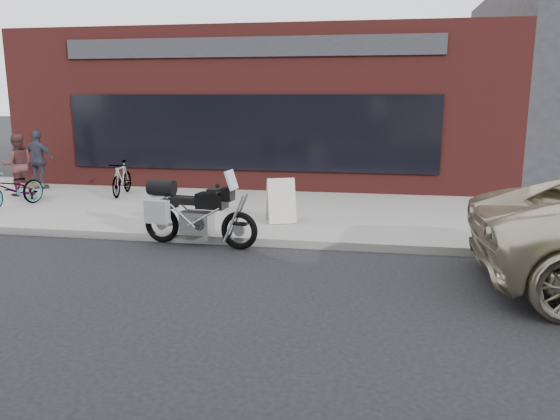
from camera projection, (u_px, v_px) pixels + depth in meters
ground at (238, 349)px, 5.87m from camera, size 120.00×120.00×0.00m
near_sidewalk at (313, 210)px, 12.60m from camera, size 44.00×6.00×0.15m
storefront at (280, 108)px, 19.22m from camera, size 14.00×10.07×4.50m
motorcycle at (191, 212)px, 9.82m from camera, size 2.23×0.73×1.41m
bicycle_front at (13, 188)px, 12.48m from camera, size 0.99×1.76×0.88m
bicycle_rear at (122, 178)px, 13.98m from camera, size 0.61×1.51×0.88m
sandwich_sign at (281, 200)px, 11.05m from camera, size 0.70×0.68×0.89m
cafe_table at (31, 186)px, 13.46m from camera, size 0.63×0.63×0.36m
cafe_patron_left at (18, 165)px, 13.90m from camera, size 0.97×0.93×1.58m
cafe_patron_right at (39, 160)px, 14.90m from camera, size 0.95×0.43×1.60m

